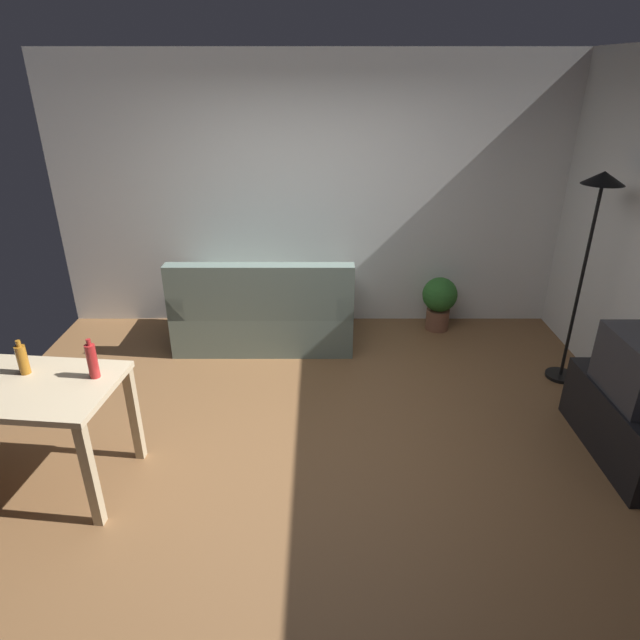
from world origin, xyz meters
TOP-DOWN VIEW (x-y plane):
  - ground_plane at (0.00, 0.00)m, footprint 5.20×4.40m
  - wall_rear at (0.00, 2.20)m, footprint 5.20×0.10m
  - couch at (-0.46, 1.59)m, footprint 1.72×0.84m
  - tv_stand at (2.25, -0.16)m, footprint 0.44×1.10m
  - torchiere_lamp at (2.25, 0.90)m, footprint 0.32×0.32m
  - desk at (-1.77, -0.45)m, footprint 1.26×0.82m
  - potted_plant at (1.33, 1.90)m, footprint 0.36×0.36m
  - bottle_amber at (-1.77, -0.32)m, footprint 0.06×0.06m
  - bottle_red at (-1.32, -0.37)m, footprint 0.06×0.06m

SIDE VIEW (x-z plane):
  - ground_plane at x=0.00m, z-range -0.02..0.00m
  - tv_stand at x=2.25m, z-range 0.00..0.48m
  - couch at x=-0.46m, z-range -0.15..0.77m
  - potted_plant at x=1.33m, z-range 0.05..0.62m
  - desk at x=-1.77m, z-range 0.27..1.03m
  - bottle_amber at x=-1.77m, z-range 0.74..0.98m
  - bottle_red at x=-1.32m, z-range 0.74..1.01m
  - wall_rear at x=0.00m, z-range 0.00..2.70m
  - torchiere_lamp at x=2.25m, z-range 0.51..2.32m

